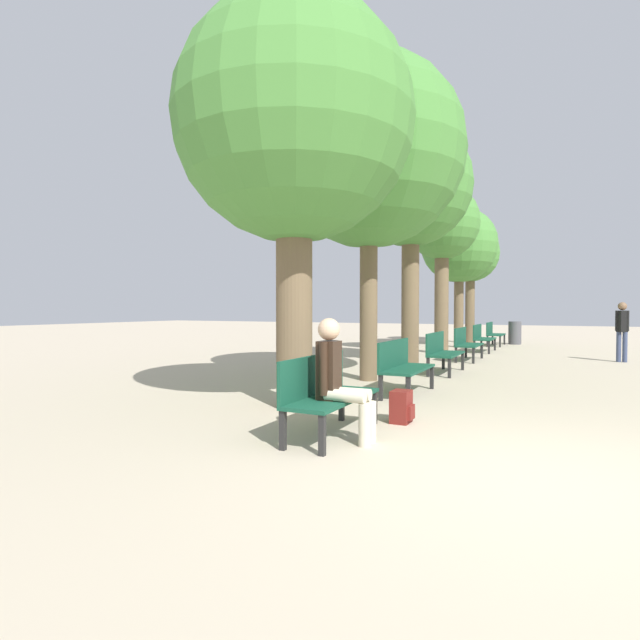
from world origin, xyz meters
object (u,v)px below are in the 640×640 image
tree_row_0 (294,125)px  tree_row_1 (369,153)px  person_seated (339,376)px  bench_row_5 (493,332)px  tree_row_2 (411,188)px  bench_row_2 (442,350)px  bench_row_0 (325,390)px  trash_bin (515,333)px  bench_row_4 (482,336)px  pedestrian_near (622,328)px  tree_row_3 (442,226)px  bench_row_3 (466,342)px  bench_row_1 (402,364)px  backpack (402,407)px  tree_row_4 (459,246)px  tree_row_5 (470,255)px

tree_row_0 → tree_row_1: bearing=90.0°
tree_row_0 → person_seated: size_ratio=4.38×
bench_row_5 → tree_row_2: size_ratio=0.26×
bench_row_5 → bench_row_2: bearing=-90.0°
bench_row_0 → trash_bin: bearing=87.6°
bench_row_4 → person_seated: size_ratio=1.18×
person_seated → trash_bin: size_ratio=1.46×
tree_row_1 → pedestrian_near: (4.83, 6.04, -3.55)m
tree_row_3 → person_seated: 11.42m
bench_row_3 → trash_bin: bearing=84.6°
tree_row_1 → person_seated: 5.91m
tree_row_1 → person_seated: (1.30, -4.37, -3.76)m
bench_row_3 → pedestrian_near: (3.78, 1.35, 0.40)m
pedestrian_near → bench_row_0: bearing=-110.2°
bench_row_2 → tree_row_3: tree_row_3 is taller
bench_row_1 → trash_bin: (0.67, 12.95, -0.05)m
trash_bin → bench_row_2: bearing=-93.8°
bench_row_2 → backpack: 5.02m
bench_row_3 → tree_row_1: (-1.06, -4.69, 3.95)m
bench_row_0 → tree_row_2: bearing=98.4°
bench_row_1 → tree_row_4: size_ratio=0.31×
tree_row_3 → tree_row_0: bearing=-90.0°
bench_row_4 → tree_row_0: 11.28m
tree_row_1 → tree_row_3: size_ratio=1.21×
backpack → tree_row_5: bearing=96.3°
bench_row_0 → bench_row_5: 14.82m
tree_row_1 → person_seated: tree_row_1 is taller
bench_row_3 → tree_row_2: bearing=-121.2°
bench_row_1 → bench_row_3: same height
tree_row_2 → person_seated: (1.30, -7.32, -3.73)m
bench_row_1 → person_seated: (0.25, -3.13, 0.19)m
bench_row_3 → tree_row_4: tree_row_4 is taller
tree_row_2 → tree_row_3: tree_row_2 is taller
trash_bin → person_seated: bearing=-91.5°
tree_row_3 → tree_row_4: tree_row_3 is taller
tree_row_4 → bench_row_4: bearing=-57.9°
bench_row_3 → person_seated: person_seated is taller
bench_row_4 → backpack: bench_row_4 is taller
bench_row_4 → tree_row_5: tree_row_5 is taller
bench_row_0 → bench_row_1: bearing=90.0°
bench_row_2 → tree_row_3: bearing=102.5°
bench_row_4 → trash_bin: trash_bin is taller
tree_row_2 → tree_row_4: tree_row_2 is taller
bench_row_4 → tree_row_3: (-1.06, -1.17, 3.49)m
tree_row_5 → person_seated: size_ratio=3.65×
bench_row_1 → bench_row_2: bearing=90.0°
tree_row_1 → trash_bin: size_ratio=7.06×
bench_row_3 → trash_bin: (0.67, 7.02, -0.05)m
bench_row_1 → tree_row_2: bearing=104.2°
bench_row_4 → bench_row_2: bearing=-90.0°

